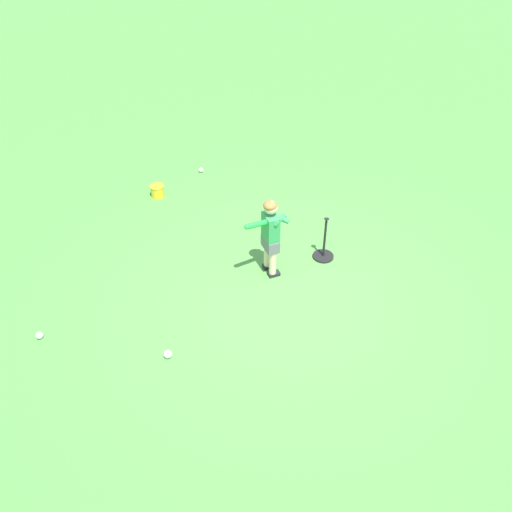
# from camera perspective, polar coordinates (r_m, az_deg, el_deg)

# --- Properties ---
(ground_plane) EXTENTS (40.00, 40.00, 0.00)m
(ground_plane) POSITION_cam_1_polar(r_m,az_deg,el_deg) (6.90, 3.31, -4.61)
(ground_plane) COLOR #519942
(child_batter) EXTENTS (0.34, 0.61, 1.08)m
(child_batter) POSITION_cam_1_polar(r_m,az_deg,el_deg) (6.91, 1.46, 2.52)
(child_batter) COLOR #232328
(child_batter) RESTS_ON ground
(play_ball_by_bucket) EXTENTS (0.08, 0.08, 0.08)m
(play_ball_by_bucket) POSITION_cam_1_polar(r_m,az_deg,el_deg) (6.88, -21.02, -7.50)
(play_ball_by_bucket) COLOR white
(play_ball_by_bucket) RESTS_ON ground
(play_ball_midfield) EXTENTS (0.09, 0.09, 0.09)m
(play_ball_midfield) POSITION_cam_1_polar(r_m,az_deg,el_deg) (6.30, -8.88, -9.77)
(play_ball_midfield) COLOR white
(play_ball_midfield) RESTS_ON ground
(play_ball_far_right) EXTENTS (0.08, 0.08, 0.08)m
(play_ball_far_right) POSITION_cam_1_polar(r_m,az_deg,el_deg) (9.45, -5.57, 8.63)
(play_ball_far_right) COLOR white
(play_ball_far_right) RESTS_ON ground
(batting_tee) EXTENTS (0.28, 0.28, 0.62)m
(batting_tee) POSITION_cam_1_polar(r_m,az_deg,el_deg) (7.54, 6.83, 0.51)
(batting_tee) COLOR black
(batting_tee) RESTS_ON ground
(toy_bucket) EXTENTS (0.22, 0.22, 0.19)m
(toy_bucket) POSITION_cam_1_polar(r_m,az_deg,el_deg) (8.87, -9.92, 6.52)
(toy_bucket) COLOR yellow
(toy_bucket) RESTS_ON ground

